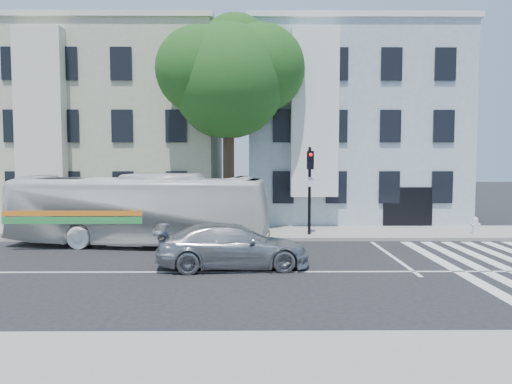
{
  "coord_description": "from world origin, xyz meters",
  "views": [
    {
      "loc": [
        1.14,
        -16.21,
        3.78
      ],
      "look_at": [
        1.31,
        3.55,
        2.4
      ],
      "focal_mm": 35.0,
      "sensor_mm": 36.0,
      "label": 1
    }
  ],
  "objects_px": {
    "fire_hydrant": "(475,225)",
    "sedan": "(233,246)",
    "traffic_signal": "(310,179)",
    "bus": "(138,210)"
  },
  "relations": [
    {
      "from": "fire_hydrant",
      "to": "sedan",
      "type": "bearing_deg",
      "value": -149.44
    },
    {
      "from": "sedan",
      "to": "traffic_signal",
      "type": "bearing_deg",
      "value": -32.53
    },
    {
      "from": "bus",
      "to": "sedan",
      "type": "distance_m",
      "value": 6.11
    },
    {
      "from": "traffic_signal",
      "to": "fire_hydrant",
      "type": "relative_size",
      "value": 5.38
    },
    {
      "from": "sedan",
      "to": "fire_hydrant",
      "type": "relative_size",
      "value": 6.59
    },
    {
      "from": "bus",
      "to": "fire_hydrant",
      "type": "height_order",
      "value": "bus"
    },
    {
      "from": "traffic_signal",
      "to": "fire_hydrant",
      "type": "height_order",
      "value": "traffic_signal"
    },
    {
      "from": "bus",
      "to": "sedan",
      "type": "height_order",
      "value": "bus"
    },
    {
      "from": "bus",
      "to": "traffic_signal",
      "type": "distance_m",
      "value": 7.9
    },
    {
      "from": "bus",
      "to": "fire_hydrant",
      "type": "relative_size",
      "value": 14.01
    }
  ]
}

